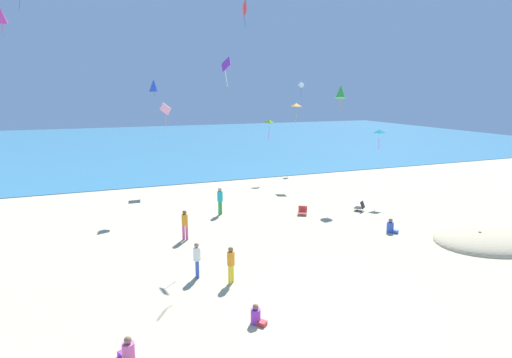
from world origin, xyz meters
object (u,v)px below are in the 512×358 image
(beach_chair_mid_beach, at_px, (360,206))
(person_4, at_px, (257,316))
(kite_magenta, at_px, (1,15))
(kite_pink, at_px, (166,110))
(person_6, at_px, (197,257))
(kite_red, at_px, (245,9))
(kite_white, at_px, (301,85))
(kite_lime, at_px, (269,121))
(kite_blue, at_px, (154,86))
(kite_orange, at_px, (296,105))
(kite_green, at_px, (341,91))
(kite_teal, at_px, (380,131))
(person_3, at_px, (479,239))
(person_7, at_px, (185,223))
(person_5, at_px, (220,199))
(person_2, at_px, (128,351))
(person_1, at_px, (391,227))
(person_8, at_px, (231,262))
(beach_chair_near_camera, at_px, (303,211))
(kite_purple, at_px, (226,65))

(beach_chair_mid_beach, bearing_deg, person_4, 93.80)
(kite_magenta, height_order, kite_pink, kite_magenta)
(person_6, xyz_separation_m, kite_red, (3.88, 4.92, 10.65))
(person_4, distance_m, kite_white, 30.87)
(person_4, bearing_deg, kite_lime, 118.69)
(kite_blue, relative_size, kite_magenta, 0.52)
(kite_white, relative_size, kite_orange, 0.84)
(kite_green, bearing_deg, kite_orange, 94.12)
(person_6, distance_m, kite_teal, 17.38)
(person_3, bearing_deg, kite_green, 36.19)
(kite_blue, bearing_deg, kite_magenta, 134.32)
(person_7, height_order, kite_magenta, kite_magenta)
(kite_white, distance_m, kite_red, 20.96)
(kite_magenta, xyz_separation_m, kite_red, (13.36, -17.23, -1.61))
(person_5, xyz_separation_m, kite_green, (9.10, 1.16, 6.51))
(kite_green, bearing_deg, person_5, -172.73)
(kite_white, xyz_separation_m, kite_orange, (-3.78, -6.53, -1.66))
(person_6, distance_m, kite_red, 12.36)
(kite_blue, distance_m, kite_orange, 12.29)
(beach_chair_mid_beach, height_order, person_2, person_2)
(kite_magenta, bearing_deg, kite_lime, -14.01)
(person_4, relative_size, person_6, 0.46)
(kite_blue, bearing_deg, kite_green, -12.97)
(person_1, height_order, person_7, person_7)
(kite_lime, bearing_deg, kite_blue, -153.99)
(kite_pink, bearing_deg, person_3, -56.41)
(kite_magenta, bearing_deg, person_6, -66.83)
(kite_pink, relative_size, kite_teal, 1.58)
(person_7, distance_m, person_8, 5.57)
(kite_blue, xyz_separation_m, kite_red, (3.64, -7.28, 3.65))
(person_7, bearing_deg, kite_white, 163.80)
(person_4, bearing_deg, person_8, 140.23)
(person_2, height_order, person_7, person_7)
(kite_red, bearing_deg, person_8, -114.95)
(kite_orange, bearing_deg, kite_magenta, 162.26)
(person_2, xyz_separation_m, person_3, (17.13, 3.21, -0.04))
(person_2, bearing_deg, beach_chair_near_camera, -72.01)
(person_7, relative_size, kite_teal, 1.18)
(person_1, relative_size, kite_purple, 0.52)
(person_7, bearing_deg, kite_red, 121.73)
(kite_blue, height_order, kite_purple, kite_purple)
(person_7, relative_size, kite_green, 0.85)
(person_4, distance_m, kite_red, 14.72)
(person_3, distance_m, person_8, 12.93)
(person_1, xyz_separation_m, person_4, (-10.07, -5.79, -0.03))
(person_1, distance_m, kite_green, 10.65)
(person_2, distance_m, person_4, 4.11)
(kite_white, height_order, kite_red, kite_red)
(person_3, xyz_separation_m, kite_blue, (-13.81, 13.54, 7.62))
(kite_orange, bearing_deg, kite_teal, -68.52)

